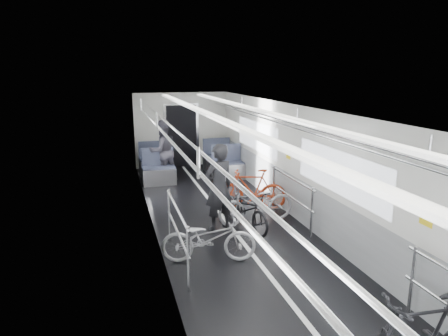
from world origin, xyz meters
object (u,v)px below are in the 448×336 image
Objects in this scene: bike_left_far at (209,238)px; person_seated at (163,151)px; person_standing at (219,187)px; bike_right_far at (252,189)px; bike_right_mid at (257,203)px; bike_aisle at (246,209)px.

bike_left_far is 0.89× the size of person_seated.
bike_left_far is at bearing 50.09° from person_standing.
bike_right_far is at bearing -155.80° from person_standing.
bike_left_far is 0.90× the size of person_standing.
person_seated reaches higher than bike_right_mid.
bike_right_far is 1.42m from person_standing.
person_seated is (-1.41, 3.79, 0.44)m from bike_right_mid.
bike_aisle is at bearing -63.48° from bike_right_mid.
bike_left_far is 1.93m from bike_right_mid.
bike_left_far is at bearing -49.93° from bike_right_mid.
bike_right_mid is 0.95× the size of person_seated.
person_standing is (-0.83, -0.08, 0.43)m from bike_right_mid.
bike_right_mid is at bearing 167.78° from person_standing.
bike_aisle is 0.71m from person_standing.
bike_right_far is at bearing -21.77° from bike_left_far.
person_seated reaches higher than bike_aisle.
bike_right_far reaches higher than bike_left_far.
bike_right_mid is 1.06× the size of bike_right_far.
person_standing is 0.99× the size of person_seated.
bike_right_far is 1.01× the size of bike_aisle.
bike_right_far is (0.19, 0.83, 0.03)m from bike_right_mid.
person_standing reaches higher than bike_right_far.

